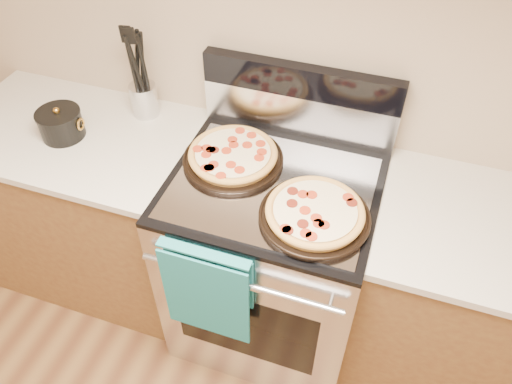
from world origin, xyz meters
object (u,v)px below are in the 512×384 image
(range_body, at_px, (272,261))
(saucepan, at_px, (61,125))
(pepperoni_pizza_front, at_px, (315,213))
(pepperoni_pizza_back, at_px, (233,156))
(utensil_crock, at_px, (144,100))

(range_body, distance_m, saucepan, 1.02)
(range_body, distance_m, pepperoni_pizza_front, 0.55)
(pepperoni_pizza_back, bearing_deg, utensil_crock, 158.17)
(pepperoni_pizza_back, xyz_separation_m, saucepan, (-0.71, -0.06, 0.01))
(pepperoni_pizza_front, distance_m, saucepan, 1.07)
(pepperoni_pizza_back, bearing_deg, saucepan, -175.49)
(utensil_crock, bearing_deg, range_body, -20.49)
(saucepan, bearing_deg, range_body, 0.06)
(utensil_crock, xyz_separation_m, saucepan, (-0.24, -0.24, -0.02))
(utensil_crock, bearing_deg, saucepan, -135.44)
(pepperoni_pizza_back, bearing_deg, pepperoni_pizza_front, -27.18)
(pepperoni_pizza_front, bearing_deg, saucepan, 173.11)
(range_body, bearing_deg, pepperoni_pizza_back, 163.06)
(pepperoni_pizza_front, xyz_separation_m, utensil_crock, (-0.82, 0.37, 0.03))
(range_body, relative_size, saucepan, 5.31)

